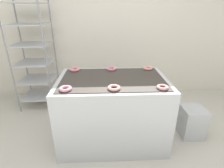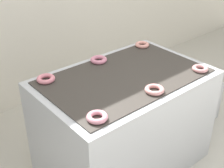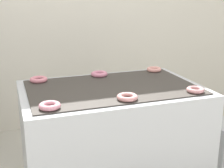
{
  "view_description": "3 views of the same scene",
  "coord_description": "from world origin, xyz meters",
  "px_view_note": "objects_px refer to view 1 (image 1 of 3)",
  "views": [
    {
      "loc": [
        -0.1,
        -1.24,
        1.62
      ],
      "look_at": [
        0.0,
        0.83,
        0.72
      ],
      "focal_mm": 28.0,
      "sensor_mm": 36.0,
      "label": 1
    },
    {
      "loc": [
        -1.39,
        -0.83,
        1.96
      ],
      "look_at": [
        0.0,
        0.83,
        0.72
      ],
      "focal_mm": 50.0,
      "sensor_mm": 36.0,
      "label": 2
    },
    {
      "loc": [
        -0.71,
        -1.37,
        1.52
      ],
      "look_at": [
        0.0,
        0.68,
        0.88
      ],
      "focal_mm": 50.0,
      "sensor_mm": 36.0,
      "label": 3
    }
  ],
  "objects_px": {
    "donut_near_left": "(65,89)",
    "donut_far_left": "(75,69)",
    "glaze_bin": "(192,122)",
    "donut_far_center": "(112,69)",
    "donut_far_right": "(148,68)",
    "fryer_machine": "(113,110)",
    "baking_rack_cart": "(34,54)",
    "donut_near_center": "(114,88)",
    "donut_near_right": "(163,87)"
  },
  "relations": [
    {
      "from": "donut_far_right",
      "to": "fryer_machine",
      "type": "bearing_deg",
      "value": -147.36
    },
    {
      "from": "baking_rack_cart",
      "to": "donut_far_right",
      "type": "bearing_deg",
      "value": -20.44
    },
    {
      "from": "baking_rack_cart",
      "to": "donut_far_left",
      "type": "height_order",
      "value": "baking_rack_cart"
    },
    {
      "from": "fryer_machine",
      "to": "baking_rack_cart",
      "type": "distance_m",
      "value": 1.67
    },
    {
      "from": "donut_far_center",
      "to": "donut_near_left",
      "type": "bearing_deg",
      "value": -128.69
    },
    {
      "from": "glaze_bin",
      "to": "donut_near_left",
      "type": "xyz_separation_m",
      "value": [
        -1.57,
        -0.3,
        0.67
      ]
    },
    {
      "from": "donut_near_left",
      "to": "donut_far_right",
      "type": "distance_m",
      "value": 1.17
    },
    {
      "from": "donut_far_right",
      "to": "donut_near_left",
      "type": "bearing_deg",
      "value": -148.05
    },
    {
      "from": "donut_near_left",
      "to": "donut_near_right",
      "type": "relative_size",
      "value": 1.06
    },
    {
      "from": "donut_near_left",
      "to": "donut_far_right",
      "type": "height_order",
      "value": "donut_near_left"
    },
    {
      "from": "baking_rack_cart",
      "to": "donut_near_center",
      "type": "relative_size",
      "value": 13.72
    },
    {
      "from": "donut_near_center",
      "to": "donut_far_center",
      "type": "relative_size",
      "value": 1.0
    },
    {
      "from": "baking_rack_cart",
      "to": "donut_near_right",
      "type": "relative_size",
      "value": 15.14
    },
    {
      "from": "donut_far_left",
      "to": "donut_near_left",
      "type": "bearing_deg",
      "value": -90.33
    },
    {
      "from": "donut_near_right",
      "to": "donut_near_center",
      "type": "bearing_deg",
      "value": 179.13
    },
    {
      "from": "donut_near_left",
      "to": "donut_far_left",
      "type": "distance_m",
      "value": 0.61
    },
    {
      "from": "donut_near_center",
      "to": "donut_far_left",
      "type": "distance_m",
      "value": 0.79
    },
    {
      "from": "fryer_machine",
      "to": "donut_near_right",
      "type": "xyz_separation_m",
      "value": [
        0.5,
        -0.31,
        0.45
      ]
    },
    {
      "from": "donut_far_left",
      "to": "donut_far_center",
      "type": "distance_m",
      "value": 0.49
    },
    {
      "from": "donut_far_right",
      "to": "glaze_bin",
      "type": "bearing_deg",
      "value": -28.87
    },
    {
      "from": "glaze_bin",
      "to": "donut_far_center",
      "type": "height_order",
      "value": "donut_far_center"
    },
    {
      "from": "donut_far_center",
      "to": "donut_near_right",
      "type": "bearing_deg",
      "value": -51.38
    },
    {
      "from": "donut_far_left",
      "to": "baking_rack_cart",
      "type": "bearing_deg",
      "value": 139.3
    },
    {
      "from": "donut_near_right",
      "to": "donut_far_center",
      "type": "height_order",
      "value": "donut_far_center"
    },
    {
      "from": "donut_far_center",
      "to": "donut_far_right",
      "type": "bearing_deg",
      "value": -0.09
    },
    {
      "from": "baking_rack_cart",
      "to": "donut_far_right",
      "type": "xyz_separation_m",
      "value": [
        1.75,
        -0.65,
        -0.06
      ]
    },
    {
      "from": "fryer_machine",
      "to": "donut_far_right",
      "type": "xyz_separation_m",
      "value": [
        0.5,
        0.32,
        0.45
      ]
    },
    {
      "from": "baking_rack_cart",
      "to": "donut_far_center",
      "type": "distance_m",
      "value": 1.42
    },
    {
      "from": "donut_far_left",
      "to": "glaze_bin",
      "type": "bearing_deg",
      "value": -11.32
    },
    {
      "from": "glaze_bin",
      "to": "baking_rack_cart",
      "type": "bearing_deg",
      "value": 157.36
    },
    {
      "from": "fryer_machine",
      "to": "glaze_bin",
      "type": "bearing_deg",
      "value": -0.1
    },
    {
      "from": "donut_far_center",
      "to": "fryer_machine",
      "type": "bearing_deg",
      "value": -90.32
    },
    {
      "from": "donut_near_center",
      "to": "glaze_bin",
      "type": "bearing_deg",
      "value": 15.47
    },
    {
      "from": "glaze_bin",
      "to": "donut_near_right",
      "type": "bearing_deg",
      "value": -152.12
    },
    {
      "from": "glaze_bin",
      "to": "donut_near_right",
      "type": "relative_size",
      "value": 3.43
    },
    {
      "from": "fryer_machine",
      "to": "donut_far_center",
      "type": "bearing_deg",
      "value": 89.68
    },
    {
      "from": "fryer_machine",
      "to": "donut_far_left",
      "type": "height_order",
      "value": "donut_far_left"
    },
    {
      "from": "glaze_bin",
      "to": "donut_far_right",
      "type": "xyz_separation_m",
      "value": [
        -0.58,
        0.32,
        0.67
      ]
    },
    {
      "from": "fryer_machine",
      "to": "donut_near_right",
      "type": "distance_m",
      "value": 0.74
    },
    {
      "from": "donut_near_right",
      "to": "baking_rack_cart",
      "type": "bearing_deg",
      "value": 143.99
    },
    {
      "from": "donut_near_left",
      "to": "baking_rack_cart",
      "type": "bearing_deg",
      "value": 121.0
    },
    {
      "from": "fryer_machine",
      "to": "donut_far_center",
      "type": "relative_size",
      "value": 9.69
    },
    {
      "from": "baking_rack_cart",
      "to": "glaze_bin",
      "type": "height_order",
      "value": "baking_rack_cart"
    },
    {
      "from": "donut_near_left",
      "to": "donut_near_center",
      "type": "distance_m",
      "value": 0.5
    },
    {
      "from": "fryer_machine",
      "to": "baking_rack_cart",
      "type": "relative_size",
      "value": 0.71
    },
    {
      "from": "fryer_machine",
      "to": "baking_rack_cart",
      "type": "bearing_deg",
      "value": 142.3
    },
    {
      "from": "glaze_bin",
      "to": "donut_near_center",
      "type": "distance_m",
      "value": 1.3
    },
    {
      "from": "donut_near_center",
      "to": "donut_far_center",
      "type": "distance_m",
      "value": 0.62
    },
    {
      "from": "fryer_machine",
      "to": "donut_near_left",
      "type": "xyz_separation_m",
      "value": [
        -0.49,
        -0.3,
        0.45
      ]
    },
    {
      "from": "donut_far_left",
      "to": "donut_near_center",
      "type": "bearing_deg",
      "value": -51.03
    }
  ]
}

